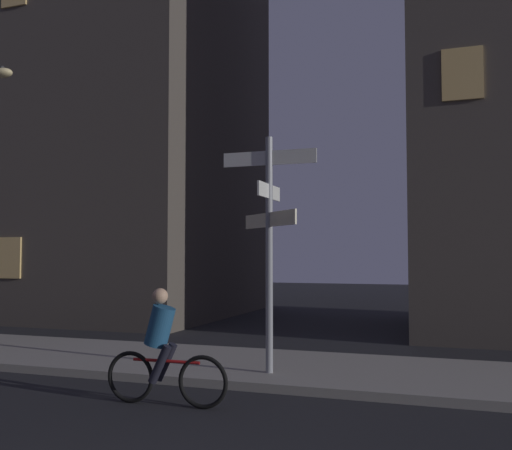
{
  "coord_description": "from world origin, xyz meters",
  "views": [
    {
      "loc": [
        2.46,
        -2.96,
        2.06
      ],
      "look_at": [
        -0.82,
        6.44,
        2.59
      ],
      "focal_mm": 41.03,
      "sensor_mm": 36.0,
      "label": 1
    }
  ],
  "objects": [
    {
      "name": "sidewalk_kerb",
      "position": [
        0.0,
        7.05,
        0.07
      ],
      "size": [
        40.0,
        3.15,
        0.14
      ],
      "primitive_type": "cube",
      "color": "gray",
      "rests_on": "ground_plane"
    },
    {
      "name": "signpost",
      "position": [
        -0.53,
        6.29,
        2.48
      ],
      "size": [
        1.63,
        1.29,
        3.91
      ],
      "color": "gray",
      "rests_on": "sidewalk_kerb"
    },
    {
      "name": "building_left_block",
      "position": [
        -11.73,
        15.15,
        9.61
      ],
      "size": [
        13.83,
        8.74,
        19.21
      ],
      "color": "#4C443D",
      "rests_on": "ground_plane"
    },
    {
      "name": "cyclist",
      "position": [
        -1.44,
        4.31,
        0.75
      ],
      "size": [
        1.82,
        0.33,
        1.61
      ],
      "color": "black",
      "rests_on": "ground_plane"
    }
  ]
}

